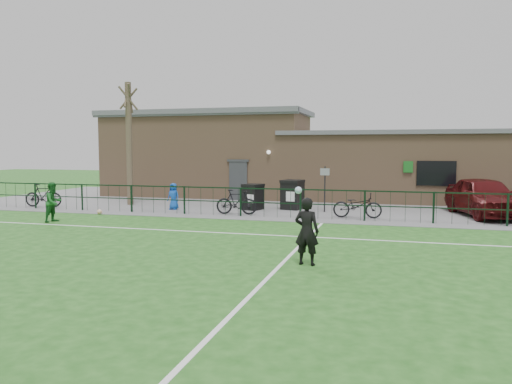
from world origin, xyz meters
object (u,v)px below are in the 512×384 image
(sign_post, at_px, (325,189))
(bicycle_b, at_px, (43,195))
(ball_ground, at_px, (100,212))
(bicycle_e, at_px, (357,205))
(bicycle_d, at_px, (237,202))
(wheelie_bin_right, at_px, (292,196))
(car_maroon, at_px, (484,196))
(wheelie_bin_left, at_px, (253,198))
(spectator_child, at_px, (173,196))
(outfield_player, at_px, (53,202))
(bare_tree, at_px, (129,144))

(sign_post, distance_m, bicycle_b, 13.27)
(sign_post, distance_m, ball_ground, 9.72)
(bicycle_e, bearing_deg, bicycle_b, 88.20)
(bicycle_d, bearing_deg, bicycle_b, 84.50)
(wheelie_bin_right, height_order, ball_ground, wheelie_bin_right)
(bicycle_e, bearing_deg, car_maroon, -71.28)
(wheelie_bin_left, distance_m, spectator_child, 3.62)
(wheelie_bin_right, distance_m, ball_ground, 8.50)
(wheelie_bin_left, relative_size, wheelie_bin_right, 0.86)
(bicycle_e, bearing_deg, bicycle_d, 90.78)
(sign_post, xyz_separation_m, car_maroon, (6.47, 0.42, -0.19))
(wheelie_bin_right, relative_size, outfield_player, 0.83)
(sign_post, height_order, outfield_player, sign_post)
(wheelie_bin_right, xyz_separation_m, car_maroon, (8.03, -0.20, 0.18))
(bicycle_d, bearing_deg, car_maroon, -82.33)
(ball_ground, bearing_deg, outfield_player, -100.51)
(bicycle_d, bearing_deg, sign_post, -67.49)
(wheelie_bin_right, xyz_separation_m, bicycle_e, (3.08, -2.13, -0.12))
(bicycle_e, relative_size, outfield_player, 1.27)
(sign_post, height_order, ball_ground, sign_post)
(bare_tree, height_order, bicycle_d, bare_tree)
(wheelie_bin_left, height_order, ball_ground, wheelie_bin_left)
(bicycle_d, xyz_separation_m, ball_ground, (-5.66, -1.42, -0.44))
(outfield_player, distance_m, ball_ground, 2.50)
(sign_post, distance_m, outfield_player, 11.08)
(sign_post, relative_size, car_maroon, 0.42)
(wheelie_bin_left, height_order, bicycle_e, wheelie_bin_left)
(sign_post, xyz_separation_m, ball_ground, (-9.13, -3.22, -0.91))
(bicycle_d, distance_m, bicycle_e, 4.99)
(bare_tree, bearing_deg, sign_post, -1.55)
(bare_tree, height_order, bicycle_b, bare_tree)
(sign_post, relative_size, ball_ground, 9.27)
(wheelie_bin_right, xyz_separation_m, sign_post, (1.56, -0.62, 0.37))
(car_maroon, distance_m, spectator_child, 13.29)
(sign_post, bearing_deg, wheelie_bin_left, -179.44)
(ball_ground, bearing_deg, bicycle_d, 14.11)
(wheelie_bin_left, xyz_separation_m, bicycle_b, (-9.90, -1.67, 0.00))
(bare_tree, distance_m, bicycle_d, 6.97)
(wheelie_bin_left, bearing_deg, bare_tree, -165.31)
(bare_tree, distance_m, bicycle_e, 11.58)
(bicycle_b, bearing_deg, bicycle_d, -100.22)
(bicycle_e, bearing_deg, ball_ground, 96.59)
(bicycle_b, bearing_deg, bicycle_e, -98.89)
(spectator_child, bearing_deg, bare_tree, 165.48)
(wheelie_bin_right, bearing_deg, wheelie_bin_left, -147.94)
(wheelie_bin_left, distance_m, car_maroon, 9.73)
(outfield_player, bearing_deg, sign_post, -51.99)
(car_maroon, xyz_separation_m, outfield_player, (-16.04, -6.01, -0.07))
(bare_tree, height_order, bicycle_e, bare_tree)
(bicycle_e, bearing_deg, wheelie_bin_right, 52.79)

